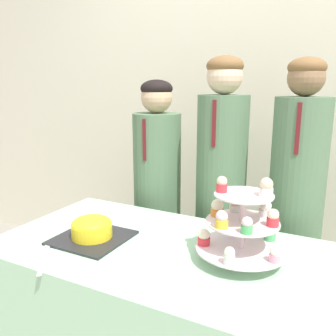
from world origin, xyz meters
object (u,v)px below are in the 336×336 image
(round_cake, at_px, (92,229))
(student_2, at_px, (294,223))
(student_0, at_px, (157,208))
(cupcake_stand, at_px, (242,224))
(cake_knife, at_px, (45,255))
(student_1, at_px, (220,208))

(round_cake, distance_m, student_2, 0.96)
(student_0, bearing_deg, student_2, 0.00)
(cupcake_stand, height_order, student_0, student_0)
(round_cake, bearing_deg, cake_knife, -108.31)
(cake_knife, xyz_separation_m, cupcake_stand, (0.65, 0.30, 0.14))
(round_cake, height_order, cake_knife, round_cake)
(cupcake_stand, xyz_separation_m, student_0, (-0.65, 0.55, -0.22))
(round_cake, relative_size, cake_knife, 1.44)
(round_cake, relative_size, cupcake_stand, 0.86)
(cake_knife, distance_m, student_1, 0.93)
(cake_knife, distance_m, cupcake_stand, 0.73)
(cupcake_stand, xyz_separation_m, student_2, (0.11, 0.55, -0.17))
(round_cake, xyz_separation_m, cake_knife, (-0.06, -0.19, -0.04))
(round_cake, distance_m, cupcake_stand, 0.61)
(cake_knife, distance_m, student_0, 0.85)
(cake_knife, height_order, cupcake_stand, cupcake_stand)
(cake_knife, bearing_deg, round_cake, 122.87)
(cupcake_stand, height_order, student_1, student_1)
(round_cake, relative_size, student_2, 0.19)
(student_0, bearing_deg, cupcake_stand, -40.32)
(student_0, relative_size, student_2, 0.94)
(student_1, bearing_deg, cupcake_stand, -64.01)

